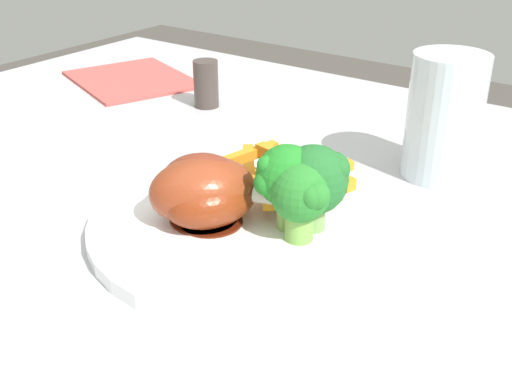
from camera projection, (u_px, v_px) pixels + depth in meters
The scene contains 12 objects.
dining_table at pixel (235, 324), 0.57m from camera, with size 1.07×0.84×0.73m.
dinner_plate at pixel (256, 221), 0.51m from camera, with size 0.26×0.26×0.01m, color white.
broccoli_floret_front at pixel (303, 195), 0.46m from camera, with size 0.05×0.05×0.06m.
broccoli_floret_middle at pixel (283, 178), 0.47m from camera, with size 0.05×0.05×0.07m.
broccoli_floret_back at pixel (314, 180), 0.47m from camera, with size 0.05×0.06×0.07m.
carrot_fries_pile at pixel (274, 174), 0.54m from camera, with size 0.14×0.11×0.04m.
chicken_drumstick_near at pixel (207, 190), 0.49m from camera, with size 0.11×0.12×0.05m.
chicken_drumstick_far at pixel (212, 197), 0.49m from camera, with size 0.08×0.13×0.04m.
chicken_drumstick_extra at pixel (209, 187), 0.49m from camera, with size 0.12×0.07×0.05m.
water_glass at pixel (444, 117), 0.58m from camera, with size 0.07×0.07×0.12m, color silver.
napkin at pixel (132, 79), 0.87m from camera, with size 0.17×0.14×0.00m, color #B74C47.
pepper_shaker at pixel (206, 84), 0.76m from camera, with size 0.03×0.03×0.06m, color #423833.
Camera 1 is at (-0.28, 0.36, 0.98)m, focal length 44.72 mm.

